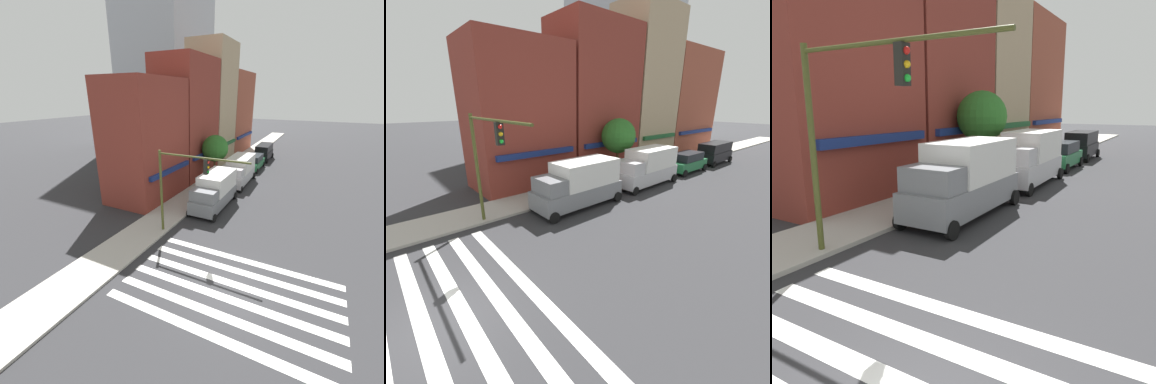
% 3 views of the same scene
% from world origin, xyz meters
% --- Properties ---
extents(ground_plane, '(200.00, 200.00, 0.00)m').
position_xyz_m(ground_plane, '(0.00, 0.00, 0.00)').
color(ground_plane, '#2D2D30').
extents(sidewalk_left, '(120.00, 3.00, 0.15)m').
position_xyz_m(sidewalk_left, '(0.00, 7.50, 0.07)').
color(sidewalk_left, '#B2ADA3').
rests_on(sidewalk_left, ground_plane).
extents(crosswalk_stripes, '(6.20, 10.80, 0.01)m').
position_xyz_m(crosswalk_stripes, '(0.00, 0.00, 0.00)').
color(crosswalk_stripes, silver).
rests_on(crosswalk_stripes, ground_plane).
extents(storefront_row, '(32.82, 5.30, 15.99)m').
position_xyz_m(storefront_row, '(22.23, 11.50, 6.70)').
color(storefront_row, maroon).
rests_on(storefront_row, ground_plane).
extents(tower_distant, '(17.42, 14.39, 46.24)m').
position_xyz_m(tower_distant, '(41.27, 29.20, 23.12)').
color(tower_distant, '#B2B7C1').
rests_on(tower_distant, ground_plane).
extents(traffic_signal, '(0.32, 6.22, 6.04)m').
position_xyz_m(traffic_signal, '(3.70, 4.86, 4.24)').
color(traffic_signal, '#474C1E').
rests_on(traffic_signal, ground_plane).
extents(box_truck_grey, '(6.22, 2.42, 3.04)m').
position_xyz_m(box_truck_grey, '(9.49, 4.70, 1.59)').
color(box_truck_grey, slate).
rests_on(box_truck_grey, ground_plane).
extents(box_truck_silver, '(6.25, 2.42, 3.04)m').
position_xyz_m(box_truck_silver, '(16.82, 4.70, 1.59)').
color(box_truck_silver, '#B7B7BC').
rests_on(box_truck_silver, ground_plane).
extents(suv_green, '(4.70, 2.12, 1.94)m').
position_xyz_m(suv_green, '(23.45, 4.70, 1.03)').
color(suv_green, '#1E6638').
rests_on(suv_green, ground_plane).
extents(van_black, '(5.03, 2.22, 2.34)m').
position_xyz_m(van_black, '(29.54, 4.70, 1.29)').
color(van_black, black).
rests_on(van_black, ground_plane).
extents(pedestrian_grey_coat, '(0.32, 0.32, 1.77)m').
position_xyz_m(pedestrian_grey_coat, '(21.16, 7.45, 1.07)').
color(pedestrian_grey_coat, '#23232D').
rests_on(pedestrian_grey_coat, sidewalk_left).
extents(street_tree, '(2.95, 2.95, 5.16)m').
position_xyz_m(street_tree, '(16.31, 7.50, 3.82)').
color(street_tree, brown).
rests_on(street_tree, sidewalk_left).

